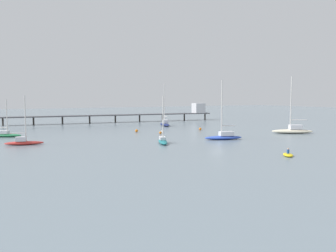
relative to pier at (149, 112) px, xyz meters
The scene contains 12 objects.
ground_plane 54.61m from the pier, 102.05° to the right, with size 400.00×400.00×0.00m, color slate.
pier is the anchor object (origin of this frame).
sailboat_teal 55.36m from the pier, 113.05° to the right, with size 3.60×6.40×8.64m.
sailboat_blue 52.37m from the pier, 99.26° to the right, with size 7.92×4.34×11.62m.
sailboat_red 59.95m from the pier, 137.13° to the right, with size 6.69×2.88×8.64m.
sailboat_navy 18.94m from the pier, 101.31° to the right, with size 3.69×8.06×12.11m.
sailboat_cream 51.83m from the pier, 76.07° to the right, with size 9.32×7.21×12.99m.
sailboat_green 52.61m from the pier, 150.50° to the right, with size 6.56×4.81×7.88m.
dinghy_yellow 72.21m from the pier, 99.67° to the right, with size 2.89×3.11×1.14m.
mooring_buoy_near 35.32m from the pier, 120.34° to the right, with size 0.69×0.69×0.69m, color orange.
mooring_buoy_outer 39.42m from the pier, 111.79° to the right, with size 0.59×0.59×0.59m, color orange.
mooring_buoy_mid 33.89m from the pier, 93.15° to the right, with size 0.66×0.66×0.66m, color orange.
Camera 1 is at (-39.62, -52.67, 8.54)m, focal length 37.29 mm.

